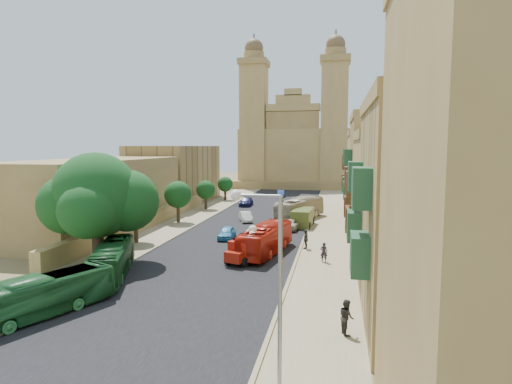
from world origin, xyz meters
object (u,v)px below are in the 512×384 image
(pedestrian_c, at_px, (306,239))
(street_tree_c, at_px, (206,190))
(bus_green_south, at_px, (42,296))
(car_white_b, at_px, (290,204))
(bus_green_north, at_px, (113,259))
(streetlamp, at_px, (268,265))
(street_tree_b, at_px, (178,195))
(ficus_tree, at_px, (97,198))
(street_tree_d, at_px, (225,184))
(bus_cream_east, at_px, (300,209))
(red_truck, at_px, (248,246))
(church, at_px, (295,148))
(pedestrian_b, at_px, (347,317))
(pedestrian_a, at_px, (324,252))
(car_dkblue, at_px, (246,202))
(car_blue_b, at_px, (281,194))
(car_white_a, at_px, (246,217))
(bus_red_east, at_px, (266,239))
(street_tree_a, at_px, (136,211))
(car_cream, at_px, (291,224))
(car_blue_a, at_px, (227,233))

(pedestrian_c, bearing_deg, street_tree_c, -132.47)
(bus_green_south, distance_m, car_white_b, 47.08)
(bus_green_north, bearing_deg, streetlamp, -62.33)
(street_tree_b, bearing_deg, ficus_tree, -88.33)
(street_tree_d, distance_m, car_white_b, 16.00)
(bus_green_south, xyz_separation_m, bus_cream_east, (11.99, 36.26, 0.25))
(ficus_tree, relative_size, red_truck, 1.74)
(church, bearing_deg, pedestrian_b, -82.61)
(bus_green_south, distance_m, pedestrian_a, 21.89)
(car_dkblue, bearing_deg, red_truck, -80.40)
(streetlamp, bearing_deg, car_blue_b, 97.01)
(car_dkblue, bearing_deg, car_white_a, -80.97)
(pedestrian_b, bearing_deg, bus_red_east, 4.30)
(streetlamp, relative_size, pedestrian_a, 4.80)
(church, relative_size, street_tree_c, 7.91)
(red_truck, bearing_deg, street_tree_c, 114.11)
(street_tree_b, bearing_deg, street_tree_a, -90.00)
(car_white_b, bearing_deg, car_white_a, 94.95)
(streetlamp, xyz_separation_m, bus_green_north, (-14.22, 13.00, -3.91))
(street_tree_a, relative_size, bus_green_south, 0.57)
(ficus_tree, xyz_separation_m, bus_green_north, (2.92, -3.01, -4.31))
(bus_green_south, height_order, pedestrian_b, bus_green_south)
(car_dkblue, relative_size, pedestrian_b, 2.54)
(car_white_a, bearing_deg, car_blue_b, 66.82)
(bus_green_north, distance_m, car_blue_b, 54.26)
(street_tree_b, relative_size, car_white_a, 1.39)
(street_tree_a, height_order, street_tree_b, street_tree_b)
(car_white_a, bearing_deg, street_tree_b, 173.64)
(bus_red_east, relative_size, pedestrian_b, 5.19)
(red_truck, relative_size, car_cream, 1.21)
(street_tree_b, distance_m, car_blue_b, 32.49)
(street_tree_a, distance_m, car_dkblue, 29.70)
(pedestrian_a, distance_m, pedestrian_c, 4.79)
(car_blue_b, distance_m, pedestrian_c, 43.25)
(car_cream, relative_size, pedestrian_b, 2.40)
(car_blue_a, bearing_deg, pedestrian_c, -22.14)
(car_white_b, bearing_deg, pedestrian_b, 124.41)
(bus_cream_east, bearing_deg, car_cream, 107.31)
(ficus_tree, height_order, car_cream, ficus_tree)
(bus_green_north, relative_size, car_white_a, 2.35)
(ficus_tree, relative_size, car_blue_a, 2.47)
(street_tree_b, distance_m, red_truck, 21.29)
(pedestrian_c, bearing_deg, street_tree_a, -77.68)
(ficus_tree, distance_m, bus_red_east, 15.25)
(streetlamp, xyz_separation_m, car_cream, (-2.72, 33.98, -4.58))
(car_white_a, bearing_deg, car_blue_a, -110.05)
(church, bearing_deg, car_cream, -84.95)
(street_tree_d, distance_m, car_blue_b, 11.97)
(ficus_tree, xyz_separation_m, car_blue_a, (8.20, 11.49, -4.94))
(car_blue_a, distance_m, pedestrian_c, 9.25)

